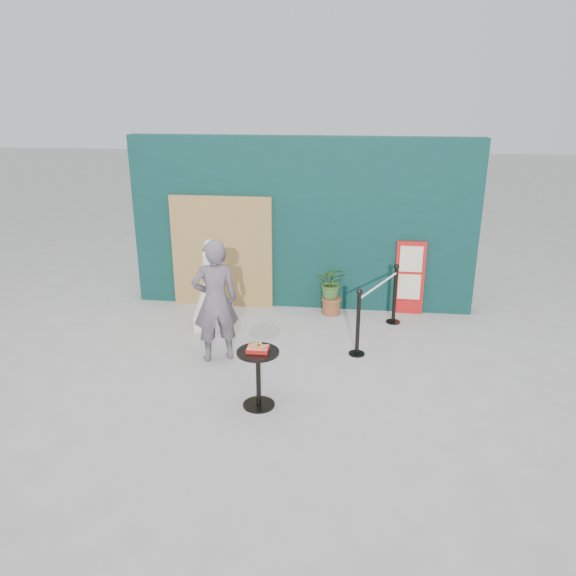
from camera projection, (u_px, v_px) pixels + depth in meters
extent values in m
plane|color=#ADAAA5|center=(277.00, 390.00, 7.37)|extent=(60.00, 60.00, 0.00)
cube|color=#0B312B|center=(302.00, 224.00, 9.81)|extent=(6.00, 0.30, 3.00)
cube|color=tan|center=(222.00, 252.00, 9.95)|extent=(1.80, 0.08, 2.00)
imported|color=slate|center=(215.00, 301.00, 7.94)|extent=(0.77, 0.66, 1.79)
cube|color=red|center=(410.00, 278.00, 9.70)|extent=(0.50, 0.06, 1.30)
cube|color=beige|center=(411.00, 259.00, 9.55)|extent=(0.38, 0.02, 0.45)
cube|color=beige|center=(409.00, 287.00, 9.71)|extent=(0.38, 0.02, 0.45)
cube|color=red|center=(408.00, 306.00, 9.83)|extent=(0.38, 0.02, 0.18)
cube|color=silver|center=(213.00, 320.00, 9.25)|extent=(0.50, 0.50, 0.27)
cone|color=white|center=(211.00, 288.00, 9.07)|extent=(0.59, 0.59, 0.82)
cylinder|color=white|center=(210.00, 257.00, 8.90)|extent=(0.24, 0.24, 0.22)
sphere|color=silver|center=(209.00, 245.00, 8.83)|extent=(0.18, 0.18, 0.18)
cylinder|color=black|center=(259.00, 405.00, 7.00)|extent=(0.40, 0.40, 0.02)
cylinder|color=black|center=(258.00, 380.00, 6.89)|extent=(0.06, 0.06, 0.72)
cylinder|color=black|center=(258.00, 352.00, 6.76)|extent=(0.52, 0.52, 0.03)
cube|color=red|center=(258.00, 349.00, 6.75)|extent=(0.26, 0.19, 0.05)
cube|color=red|center=(258.00, 347.00, 6.74)|extent=(0.24, 0.17, 0.00)
cube|color=tan|center=(255.00, 345.00, 6.75)|extent=(0.15, 0.14, 0.02)
cube|color=#C59148|center=(262.00, 347.00, 6.71)|extent=(0.13, 0.13, 0.02)
cone|color=yellow|center=(260.00, 343.00, 6.77)|extent=(0.06, 0.06, 0.06)
cylinder|color=brown|center=(331.00, 307.00, 9.83)|extent=(0.31, 0.31, 0.26)
cylinder|color=brown|center=(331.00, 299.00, 9.78)|extent=(0.35, 0.35, 0.04)
imported|color=#3A5F28|center=(332.00, 282.00, 9.67)|extent=(0.51, 0.44, 0.57)
cylinder|color=black|center=(357.00, 354.00, 8.36)|extent=(0.24, 0.24, 0.02)
cylinder|color=black|center=(358.00, 325.00, 8.20)|extent=(0.06, 0.06, 0.96)
sphere|color=black|center=(359.00, 292.00, 8.03)|extent=(0.09, 0.09, 0.09)
cylinder|color=black|center=(393.00, 322.00, 9.50)|extent=(0.24, 0.24, 0.02)
cylinder|color=black|center=(395.00, 296.00, 9.34)|extent=(0.06, 0.06, 0.96)
sphere|color=black|center=(397.00, 267.00, 9.17)|extent=(0.09, 0.09, 0.09)
cylinder|color=white|center=(379.00, 285.00, 8.64)|extent=(0.63, 1.31, 0.03)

